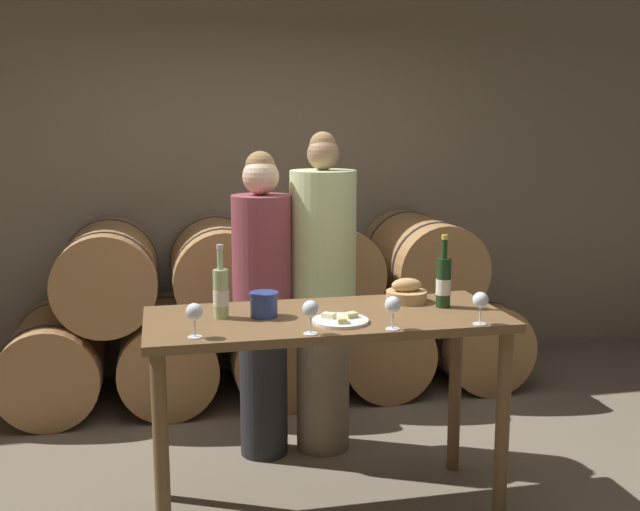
{
  "coord_description": "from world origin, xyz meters",
  "views": [
    {
      "loc": [
        -0.72,
        -3.2,
        1.81
      ],
      "look_at": [
        0.0,
        0.13,
        1.2
      ],
      "focal_mm": 42.0,
      "sensor_mm": 36.0,
      "label": 1
    }
  ],
  "objects_px": {
    "wine_bottle_white": "(221,293)",
    "blue_crock": "(264,303)",
    "bread_basket": "(406,293)",
    "person_left": "(262,303)",
    "person_right": "(323,293)",
    "wine_glass_left": "(311,310)",
    "wine_glass_far_left": "(194,313)",
    "wine_glass_center": "(393,306)",
    "wine_glass_right": "(480,301)",
    "cheese_plate": "(340,320)",
    "tasting_table": "(326,345)",
    "wine_bottle_red": "(444,282)"
  },
  "relations": [
    {
      "from": "wine_bottle_red",
      "to": "wine_glass_far_left",
      "type": "xyz_separation_m",
      "value": [
        -1.17,
        -0.27,
        -0.02
      ]
    },
    {
      "from": "person_right",
      "to": "wine_bottle_red",
      "type": "height_order",
      "value": "person_right"
    },
    {
      "from": "wine_glass_right",
      "to": "wine_glass_left",
      "type": "bearing_deg",
      "value": 179.57
    },
    {
      "from": "blue_crock",
      "to": "tasting_table",
      "type": "bearing_deg",
      "value": -5.7
    },
    {
      "from": "bread_basket",
      "to": "wine_glass_far_left",
      "type": "relative_size",
      "value": 1.4
    },
    {
      "from": "wine_bottle_white",
      "to": "blue_crock",
      "type": "bearing_deg",
      "value": -6.52
    },
    {
      "from": "bread_basket",
      "to": "wine_glass_center",
      "type": "height_order",
      "value": "wine_glass_center"
    },
    {
      "from": "person_left",
      "to": "blue_crock",
      "type": "xyz_separation_m",
      "value": [
        -0.08,
        -0.66,
        0.16
      ]
    },
    {
      "from": "cheese_plate",
      "to": "wine_glass_left",
      "type": "distance_m",
      "value": 0.24
    },
    {
      "from": "wine_bottle_red",
      "to": "wine_glass_left",
      "type": "height_order",
      "value": "wine_bottle_red"
    },
    {
      "from": "cheese_plate",
      "to": "wine_glass_right",
      "type": "xyz_separation_m",
      "value": [
        0.58,
        -0.16,
        0.09
      ]
    },
    {
      "from": "wine_glass_center",
      "to": "wine_bottle_red",
      "type": "bearing_deg",
      "value": 42.59
    },
    {
      "from": "person_right",
      "to": "blue_crock",
      "type": "height_order",
      "value": "person_right"
    },
    {
      "from": "person_right",
      "to": "tasting_table",
      "type": "bearing_deg",
      "value": -101.21
    },
    {
      "from": "wine_bottle_red",
      "to": "blue_crock",
      "type": "relative_size",
      "value": 2.65
    },
    {
      "from": "wine_bottle_red",
      "to": "blue_crock",
      "type": "height_order",
      "value": "wine_bottle_red"
    },
    {
      "from": "wine_glass_far_left",
      "to": "wine_glass_left",
      "type": "xyz_separation_m",
      "value": [
        0.47,
        -0.05,
        0.0
      ]
    },
    {
      "from": "wine_glass_center",
      "to": "wine_glass_right",
      "type": "xyz_separation_m",
      "value": [
        0.39,
        -0.0,
        0.0
      ]
    },
    {
      "from": "wine_bottle_white",
      "to": "wine_glass_far_left",
      "type": "distance_m",
      "value": 0.32
    },
    {
      "from": "wine_glass_left",
      "to": "wine_glass_center",
      "type": "relative_size",
      "value": 1.0
    },
    {
      "from": "wine_bottle_white",
      "to": "wine_glass_far_left",
      "type": "relative_size",
      "value": 2.31
    },
    {
      "from": "person_left",
      "to": "wine_glass_center",
      "type": "bearing_deg",
      "value": -66.88
    },
    {
      "from": "person_left",
      "to": "wine_bottle_red",
      "type": "distance_m",
      "value": 1.04
    },
    {
      "from": "person_left",
      "to": "wine_glass_right",
      "type": "relative_size",
      "value": 11.65
    },
    {
      "from": "person_right",
      "to": "wine_glass_left",
      "type": "distance_m",
      "value": 1.03
    },
    {
      "from": "wine_glass_center",
      "to": "wine_glass_right",
      "type": "bearing_deg",
      "value": -0.45
    },
    {
      "from": "person_left",
      "to": "wine_bottle_red",
      "type": "height_order",
      "value": "person_left"
    },
    {
      "from": "wine_bottle_white",
      "to": "blue_crock",
      "type": "distance_m",
      "value": 0.2
    },
    {
      "from": "person_right",
      "to": "wine_glass_far_left",
      "type": "height_order",
      "value": "person_right"
    },
    {
      "from": "wine_glass_right",
      "to": "person_left",
      "type": "bearing_deg",
      "value": 129.52
    },
    {
      "from": "cheese_plate",
      "to": "wine_glass_left",
      "type": "bearing_deg",
      "value": -137.17
    },
    {
      "from": "bread_basket",
      "to": "wine_glass_far_left",
      "type": "distance_m",
      "value": 1.11
    },
    {
      "from": "tasting_table",
      "to": "wine_bottle_red",
      "type": "bearing_deg",
      "value": 2.98
    },
    {
      "from": "wine_bottle_white",
      "to": "blue_crock",
      "type": "relative_size",
      "value": 2.55
    },
    {
      "from": "wine_bottle_white",
      "to": "wine_glass_left",
      "type": "bearing_deg",
      "value": -45.25
    },
    {
      "from": "tasting_table",
      "to": "wine_bottle_red",
      "type": "distance_m",
      "value": 0.63
    },
    {
      "from": "person_left",
      "to": "bread_basket",
      "type": "relative_size",
      "value": 8.34
    },
    {
      "from": "tasting_table",
      "to": "wine_glass_center",
      "type": "relative_size",
      "value": 11.34
    },
    {
      "from": "person_left",
      "to": "blue_crock",
      "type": "relative_size",
      "value": 12.82
    },
    {
      "from": "person_right",
      "to": "wine_glass_right",
      "type": "xyz_separation_m",
      "value": [
        0.48,
        -0.98,
        0.16
      ]
    },
    {
      "from": "wine_bottle_white",
      "to": "bread_basket",
      "type": "height_order",
      "value": "wine_bottle_white"
    },
    {
      "from": "cheese_plate",
      "to": "wine_glass_center",
      "type": "relative_size",
      "value": 1.73
    },
    {
      "from": "bread_basket",
      "to": "wine_glass_right",
      "type": "height_order",
      "value": "wine_glass_right"
    },
    {
      "from": "bread_basket",
      "to": "wine_bottle_white",
      "type": "bearing_deg",
      "value": -172.69
    },
    {
      "from": "wine_glass_center",
      "to": "wine_glass_right",
      "type": "distance_m",
      "value": 0.39
    },
    {
      "from": "wine_glass_left",
      "to": "tasting_table",
      "type": "bearing_deg",
      "value": 65.66
    },
    {
      "from": "wine_bottle_white",
      "to": "cheese_plate",
      "type": "bearing_deg",
      "value": -20.62
    },
    {
      "from": "person_right",
      "to": "wine_bottle_white",
      "type": "bearing_deg",
      "value": -133.5
    },
    {
      "from": "blue_crock",
      "to": "wine_glass_left",
      "type": "distance_m",
      "value": 0.35
    },
    {
      "from": "cheese_plate",
      "to": "wine_glass_left",
      "type": "xyz_separation_m",
      "value": [
        -0.16,
        -0.15,
        0.09
      ]
    }
  ]
}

